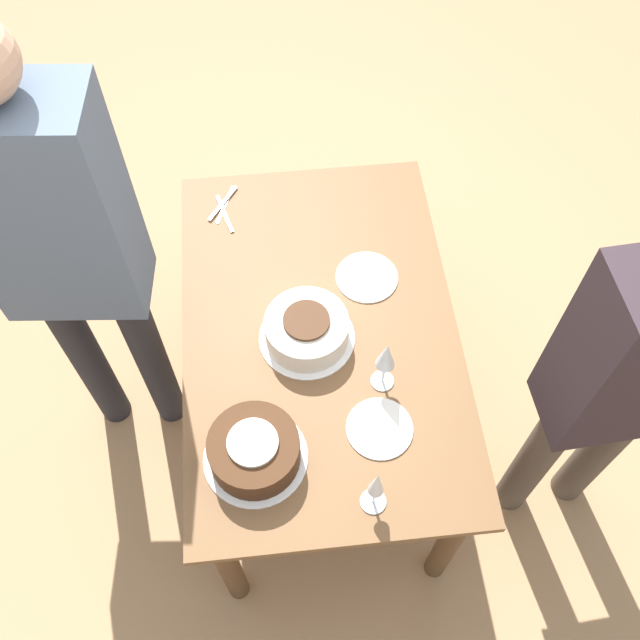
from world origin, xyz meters
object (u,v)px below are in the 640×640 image
object	(u,v)px
wine_glass_near	(376,486)
wine_glass_far	(386,357)
cake_center_white	(307,330)
person_cutting	(62,244)
person_watching	(630,376)
cake_front_chocolate	(254,451)

from	to	relation	value
wine_glass_near	wine_glass_far	bearing A→B (deg)	167.51
cake_center_white	wine_glass_far	xyz separation A→B (m)	(0.17, 0.20, 0.10)
cake_center_white	wine_glass_far	distance (m)	0.28
cake_center_white	wine_glass_near	distance (m)	0.54
wine_glass_near	person_cutting	xyz separation A→B (m)	(-0.69, -0.77, 0.20)
cake_center_white	person_cutting	bearing A→B (deg)	-104.77
wine_glass_far	person_cutting	size ratio (longest dim) A/B	0.12
wine_glass_far	person_watching	distance (m)	0.64
cake_center_white	cake_front_chocolate	distance (m)	0.40
person_watching	person_cutting	bearing A→B (deg)	-21.78
cake_front_chocolate	cake_center_white	bearing A→B (deg)	154.20
person_cutting	cake_center_white	bearing A→B (deg)	-9.40
cake_front_chocolate	wine_glass_far	xyz separation A→B (m)	(-0.20, 0.38, 0.09)
wine_glass_far	person_cutting	distance (m)	0.93
wine_glass_near	wine_glass_far	world-z (taller)	wine_glass_far
wine_glass_near	wine_glass_far	distance (m)	0.36
person_watching	wine_glass_far	bearing A→B (deg)	-17.08
person_cutting	person_watching	world-z (taller)	person_cutting
person_cutting	wine_glass_near	bearing A→B (deg)	-36.45
wine_glass_near	person_cutting	world-z (taller)	person_cutting
person_watching	cake_center_white	bearing A→B (deg)	-24.56
cake_center_white	person_watching	distance (m)	0.89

